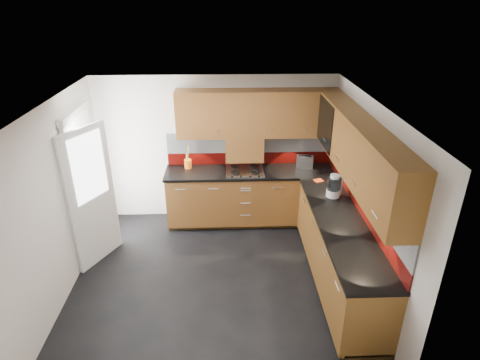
{
  "coord_description": "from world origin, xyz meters",
  "views": [
    {
      "loc": [
        0.16,
        -4.34,
        3.56
      ],
      "look_at": [
        0.34,
        0.65,
        1.18
      ],
      "focal_mm": 30.0,
      "sensor_mm": 36.0,
      "label": 1
    }
  ],
  "objects_px": {
    "toaster": "(305,162)",
    "food_processor": "(334,187)",
    "utensil_pot": "(188,163)",
    "gas_hob": "(245,171)"
  },
  "relations": [
    {
      "from": "utensil_pot",
      "to": "toaster",
      "type": "distance_m",
      "value": 1.89
    },
    {
      "from": "utensil_pot",
      "to": "food_processor",
      "type": "relative_size",
      "value": 1.28
    },
    {
      "from": "gas_hob",
      "to": "toaster",
      "type": "xyz_separation_m",
      "value": [
        0.98,
        0.15,
        0.08
      ]
    },
    {
      "from": "utensil_pot",
      "to": "food_processor",
      "type": "xyz_separation_m",
      "value": [
        2.11,
        -1.06,
        0.05
      ]
    },
    {
      "from": "utensil_pot",
      "to": "toaster",
      "type": "height_order",
      "value": "utensil_pot"
    },
    {
      "from": "toaster",
      "to": "food_processor",
      "type": "distance_m",
      "value": 1.05
    },
    {
      "from": "gas_hob",
      "to": "food_processor",
      "type": "xyz_separation_m",
      "value": [
        1.2,
        -0.88,
        0.13
      ]
    },
    {
      "from": "toaster",
      "to": "food_processor",
      "type": "xyz_separation_m",
      "value": [
        0.21,
        -1.03,
        0.06
      ]
    },
    {
      "from": "utensil_pot",
      "to": "food_processor",
      "type": "bearing_deg",
      "value": -26.73
    },
    {
      "from": "gas_hob",
      "to": "toaster",
      "type": "height_order",
      "value": "toaster"
    }
  ]
}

